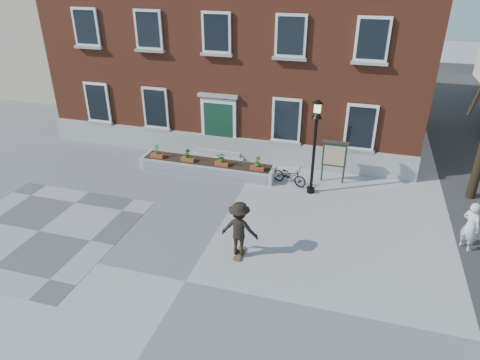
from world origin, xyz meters
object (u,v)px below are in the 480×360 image
(bicycle, at_px, (289,175))
(skateboarder, at_px, (239,229))
(notice_board, at_px, (334,155))
(lamp_post, at_px, (315,134))
(bystander, at_px, (470,226))

(bicycle, height_order, skateboarder, skateboarder)
(bicycle, height_order, notice_board, notice_board)
(skateboarder, bearing_deg, bicycle, 83.45)
(lamp_post, xyz_separation_m, notice_board, (0.74, 1.20, -1.28))
(bystander, xyz_separation_m, skateboarder, (-7.05, -2.46, 0.14))
(bicycle, height_order, bystander, bystander)
(bicycle, bearing_deg, notice_board, -49.61)
(bicycle, distance_m, lamp_post, 2.40)
(notice_board, bearing_deg, lamp_post, -121.72)
(bystander, distance_m, notice_board, 5.95)
(notice_board, distance_m, skateboarder, 6.53)
(bystander, height_order, notice_board, notice_board)
(skateboarder, bearing_deg, bystander, 19.21)
(bystander, relative_size, lamp_post, 0.44)
(bystander, height_order, lamp_post, lamp_post)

